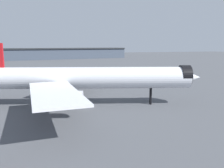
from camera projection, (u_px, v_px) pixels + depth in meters
name	position (u px, v px, depth m)	size (l,w,h in m)	color
ground	(86.00, 108.00, 64.69)	(900.00, 900.00, 0.00)	#4C4F54
airliner_near_gate	(81.00, 78.00, 66.33)	(67.25, 60.17, 17.73)	silver
terminal_building	(35.00, 54.00, 277.04)	(228.12, 57.43, 23.89)	#3D4756
baggage_tug_wing	(39.00, 83.00, 99.73)	(3.32, 3.49, 1.85)	black
baggage_cart_trailing	(104.00, 80.00, 108.53)	(2.80, 2.59, 1.82)	black
traffic_cone_near_nose	(113.00, 82.00, 106.78)	(0.56, 0.56, 0.70)	#F2600C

